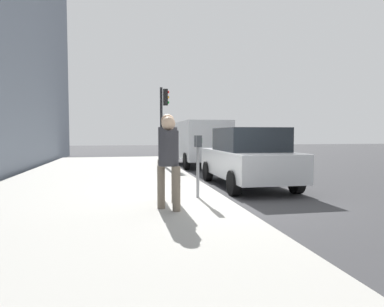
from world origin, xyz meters
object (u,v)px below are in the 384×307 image
Objects in this scene: parking_meter at (198,153)px; traffic_signal at (163,113)px; pedestrian_bystander at (169,155)px; parked_sedan_near at (248,157)px; parked_van_far at (199,141)px; pedestrian_at_meter at (168,149)px.

parking_meter is 8.71m from traffic_signal.
traffic_signal reaches higher than pedestrian_bystander.
parking_meter is 1.41m from pedestrian_bystander.
parked_sedan_near is 6.86m from traffic_signal.
parked_van_far is at bearing 0.00° from parked_sedan_near.
pedestrian_at_meter is at bearing 114.19° from parking_meter.
traffic_signal is (6.39, 1.84, 1.68)m from parked_sedan_near.
traffic_signal is at bearing -0.99° from parking_meter.
pedestrian_at_meter is (-0.33, 0.72, 0.10)m from parking_meter.
parked_van_far reaches higher than pedestrian_bystander.
pedestrian_at_meter is at bearing 132.99° from parked_sedan_near.
parking_meter is at bearing 13.01° from pedestrian_bystander.
parking_meter is at bearing 167.74° from parked_van_far.
pedestrian_at_meter reaches higher than parking_meter.
parked_sedan_near is 6.95m from parked_van_far.
parked_sedan_near is at bearing -163.96° from traffic_signal.
parked_van_far is at bearing 32.91° from pedestrian_bystander.
parked_van_far reaches higher than parked_sedan_near.
traffic_signal reaches higher than parking_meter.
traffic_signal is at bearing 42.49° from pedestrian_bystander.
pedestrian_at_meter reaches higher than parked_sedan_near.
pedestrian_bystander is at bearing 174.38° from traffic_signal.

